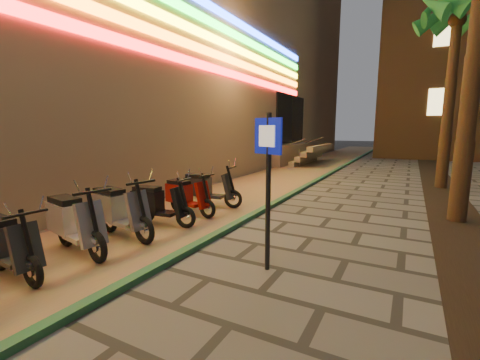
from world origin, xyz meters
The scene contains 13 objects.
ground centered at (0.00, 0.00, 0.00)m, with size 120.00×120.00×0.00m, color #474442.
parking_strip centered at (-2.60, 10.00, 0.01)m, with size 3.40×60.00×0.01m, color #8C7251.
green_curb centered at (-0.90, 10.00, 0.05)m, with size 0.18×60.00×0.10m, color #225A38.
planting_strip centered at (3.60, 5.00, 0.01)m, with size 1.20×40.00×0.02m, color black.
mall_building centered at (-15.47, 10.02, 7.48)m, with size 24.23×44.00×15.00m.
palm_d centered at (3.60, 12.00, 5.94)m, with size 2.97×3.02×7.16m.
pedestrian_sign centered at (0.62, 2.38, 1.58)m, with size 0.51×0.22×2.44m.
scooter_5 centered at (-2.75, 0.36, 0.49)m, with size 1.59×0.57×1.12m.
scooter_6 centered at (-2.77, 1.45, 0.55)m, with size 1.79×0.79×1.26m.
scooter_7 centered at (-2.73, 2.43, 0.55)m, with size 1.80×0.73×1.26m.
scooter_8 centered at (-2.59, 3.41, 0.50)m, with size 1.63×0.61×1.14m.
scooter_9 centered at (-2.58, 4.48, 0.49)m, with size 1.60×0.65×1.13m.
scooter_10 centered at (-2.57, 5.43, 0.52)m, with size 1.71×0.73×1.20m.
Camera 1 is at (2.50, -2.05, 2.20)m, focal length 24.00 mm.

